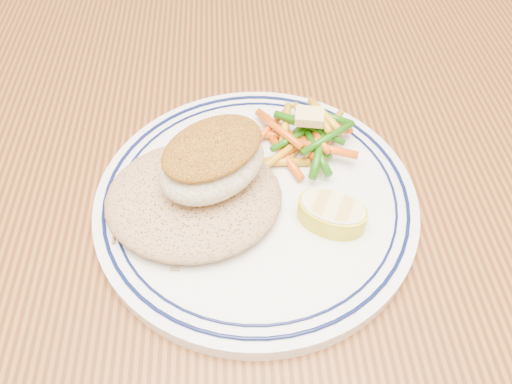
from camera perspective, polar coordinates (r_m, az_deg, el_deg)
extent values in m
cube|color=#542B10|center=(0.48, -4.71, 0.04)|extent=(1.50, 0.90, 0.04)
cylinder|color=white|center=(0.43, 0.00, -1.05)|extent=(0.28, 0.28, 0.01)
torus|color=#0A113F|center=(0.42, 0.00, -0.34)|extent=(0.26, 0.26, 0.00)
torus|color=#0A113F|center=(0.42, 0.00, -0.34)|extent=(0.24, 0.24, 0.00)
ellipsoid|color=#9E774F|center=(0.41, -7.17, -0.35)|extent=(0.15, 0.13, 0.03)
ellipsoid|color=beige|center=(0.40, -4.97, 3.14)|extent=(0.11, 0.11, 0.04)
ellipsoid|color=#9D6319|center=(0.38, -5.00, 5.15)|extent=(0.11, 0.10, 0.02)
cylinder|color=gold|center=(0.46, 4.85, 5.46)|extent=(0.03, 0.05, 0.01)
cylinder|color=#E2540B|center=(0.45, 3.37, 4.13)|extent=(0.03, 0.06, 0.01)
cylinder|color=gold|center=(0.44, 3.18, 3.49)|extent=(0.05, 0.01, 0.01)
cylinder|color=#E2540B|center=(0.47, 2.35, 7.66)|extent=(0.04, 0.04, 0.01)
cylinder|color=#E2540B|center=(0.46, 8.21, 5.91)|extent=(0.04, 0.05, 0.01)
cylinder|color=#1C5A0B|center=(0.46, 5.74, 5.52)|extent=(0.04, 0.04, 0.01)
cylinder|color=#E2540B|center=(0.46, 1.96, 6.56)|extent=(0.05, 0.02, 0.01)
cylinder|color=gold|center=(0.48, 5.88, 8.06)|extent=(0.03, 0.05, 0.01)
cylinder|color=#E2540B|center=(0.46, 7.72, 6.47)|extent=(0.06, 0.02, 0.01)
cylinder|color=gold|center=(0.44, 1.74, 3.50)|extent=(0.05, 0.04, 0.01)
cylinder|color=#E2540B|center=(0.47, 1.48, 7.28)|extent=(0.04, 0.05, 0.01)
cylinder|color=#E2540B|center=(0.45, 4.44, 5.16)|extent=(0.05, 0.03, 0.01)
cylinder|color=gold|center=(0.47, 3.38, 7.70)|extent=(0.02, 0.05, 0.01)
cylinder|color=#E2540B|center=(0.45, 7.90, 4.95)|extent=(0.06, 0.03, 0.01)
cylinder|color=#1C5A0B|center=(0.44, 7.19, 4.51)|extent=(0.03, 0.06, 0.01)
cylinder|color=#1C5A0B|center=(0.44, 7.09, 4.44)|extent=(0.02, 0.05, 0.01)
cylinder|color=#1C5A0B|center=(0.47, 6.21, 8.03)|extent=(0.04, 0.04, 0.01)
cylinder|color=#E2540B|center=(0.46, 6.75, 6.71)|extent=(0.02, 0.06, 0.01)
cylinder|color=gold|center=(0.46, 7.73, 6.73)|extent=(0.04, 0.05, 0.01)
cylinder|color=#1C5A0B|center=(0.45, 4.75, 6.47)|extent=(0.05, 0.04, 0.01)
cylinder|color=#E2540B|center=(0.45, 2.75, 7.07)|extent=(0.04, 0.06, 0.01)
cylinder|color=#1C5A0B|center=(0.46, 6.83, 6.93)|extent=(0.05, 0.04, 0.01)
cylinder|color=#1C5A0B|center=(0.47, 8.18, 8.63)|extent=(0.04, 0.03, 0.01)
cylinder|color=#1C5A0B|center=(0.45, 8.22, 6.19)|extent=(0.05, 0.04, 0.01)
cylinder|color=gold|center=(0.47, 7.96, 8.57)|extent=(0.03, 0.05, 0.01)
cylinder|color=gold|center=(0.46, 7.31, 8.58)|extent=(0.02, 0.05, 0.01)
cylinder|color=#1C5A0B|center=(0.46, 4.91, 8.12)|extent=(0.05, 0.03, 0.01)
cube|color=#EDCE74|center=(0.45, 6.14, 8.56)|extent=(0.03, 0.02, 0.01)
torus|color=white|center=(0.40, 8.82, -1.60)|extent=(0.07, 0.07, 0.00)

